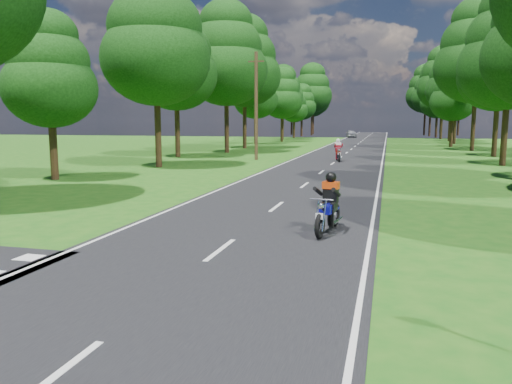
# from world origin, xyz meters

# --- Properties ---
(ground) EXTENTS (160.00, 160.00, 0.00)m
(ground) POSITION_xyz_m (0.00, 0.00, 0.00)
(ground) COLOR #185413
(ground) RESTS_ON ground
(main_road) EXTENTS (7.00, 140.00, 0.02)m
(main_road) POSITION_xyz_m (0.00, 50.00, 0.01)
(main_road) COLOR black
(main_road) RESTS_ON ground
(road_markings) EXTENTS (7.40, 140.00, 0.01)m
(road_markings) POSITION_xyz_m (-0.14, 48.13, 0.02)
(road_markings) COLOR silver
(road_markings) RESTS_ON main_road
(treeline) EXTENTS (40.00, 115.35, 14.78)m
(treeline) POSITION_xyz_m (1.43, 60.06, 8.25)
(treeline) COLOR black
(treeline) RESTS_ON ground
(telegraph_pole) EXTENTS (1.20, 0.26, 8.00)m
(telegraph_pole) POSITION_xyz_m (-6.00, 28.00, 4.07)
(telegraph_pole) COLOR #382616
(telegraph_pole) RESTS_ON ground
(rider_near_blue) EXTENTS (0.90, 1.99, 1.60)m
(rider_near_blue) POSITION_xyz_m (2.19, 4.46, 0.82)
(rider_near_blue) COLOR #0D0D91
(rider_near_blue) RESTS_ON main_road
(rider_far_red) EXTENTS (1.02, 2.06, 1.64)m
(rider_far_red) POSITION_xyz_m (0.16, 28.07, 0.84)
(rider_far_red) COLOR #9D240C
(rider_far_red) RESTS_ON main_road
(distant_car) EXTENTS (2.22, 4.03, 1.30)m
(distant_car) POSITION_xyz_m (-2.60, 79.93, 0.67)
(distant_car) COLOR #A6A8AD
(distant_car) RESTS_ON main_road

